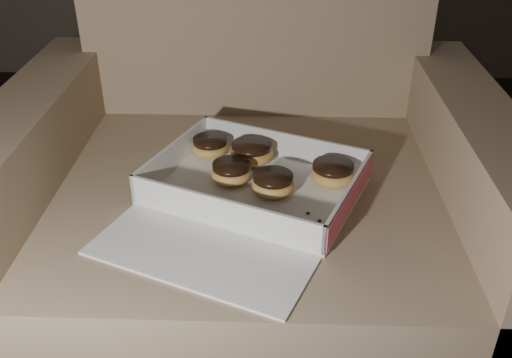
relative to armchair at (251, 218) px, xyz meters
The scene contains 11 objects.
armchair is the anchor object (origin of this frame).
bakery_box 0.21m from the armchair, 88.91° to the right, with size 0.50×0.54×0.06m.
donut_a 0.19m from the armchair, 110.77° to the right, with size 0.08×0.08×0.04m.
donut_b 0.17m from the armchair, 72.61° to the right, with size 0.09×0.09×0.04m.
donut_c 0.19m from the armchair, 167.92° to the left, with size 0.08×0.08×0.04m.
donut_d 0.21m from the armchair, 69.39° to the right, with size 0.08×0.08×0.04m.
donut_e 0.25m from the armchair, 28.17° to the right, with size 0.08×0.08×0.04m.
crumb_a 0.27m from the armchair, 81.44° to the right, with size 0.01×0.01×0.00m, color black.
crumb_b 0.29m from the armchair, 59.02° to the right, with size 0.01×0.01×0.00m, color black.
crumb_c 0.26m from the armchair, 60.33° to the right, with size 0.01×0.01×0.00m, color black.
crumb_d 0.26m from the armchair, 77.36° to the right, with size 0.01×0.01×0.00m, color black.
Camera 1 is at (-0.36, -0.49, 1.04)m, focal length 40.00 mm.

